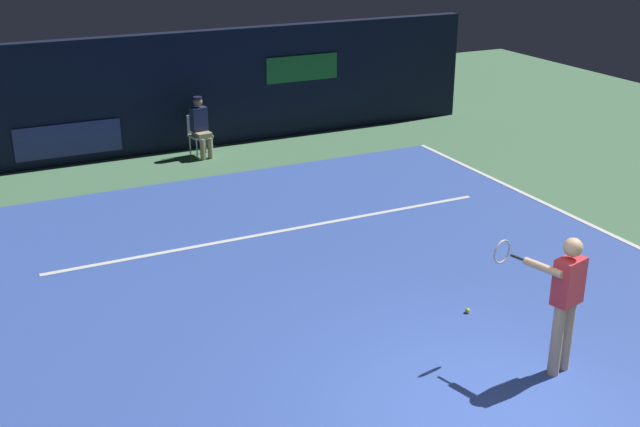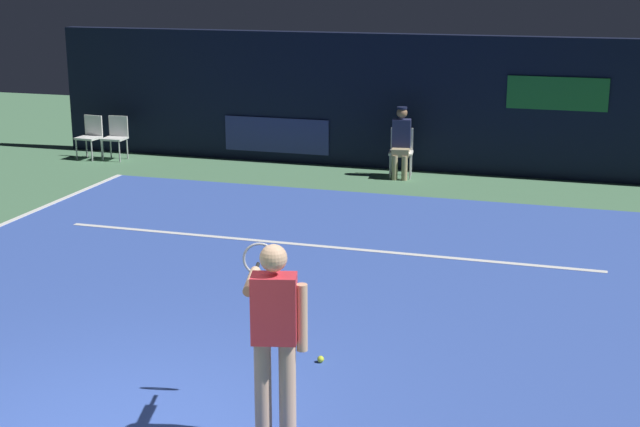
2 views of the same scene
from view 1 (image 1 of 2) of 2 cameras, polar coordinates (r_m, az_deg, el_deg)
ground_plane at (r=12.02m, az=0.41°, el=-4.29°), size 29.37×29.37×0.00m
court_surface at (r=12.02m, az=0.41°, el=-4.26°), size 10.01×10.10×0.01m
line_sideline_left at (r=14.71m, az=17.99°, el=-0.37°), size 0.10×10.10×0.01m
line_service at (r=13.48m, az=-2.92°, el=-1.29°), size 7.81×0.10×0.01m
back_wall at (r=18.08m, az=-9.96°, el=8.60°), size 14.47×0.33×2.60m
tennis_player at (r=9.60m, az=17.11°, el=-5.73°), size 0.80×0.93×1.73m
line_judge_on_chair at (r=17.53m, az=-8.58°, el=6.22°), size 0.49×0.57×1.32m
tennis_ball at (r=11.05m, az=10.54°, el=-6.86°), size 0.07×0.07×0.07m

